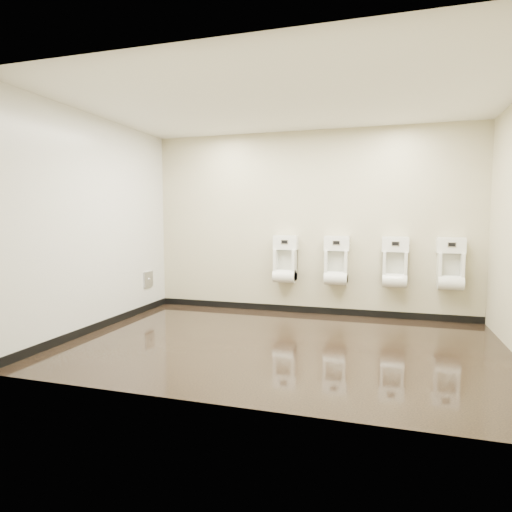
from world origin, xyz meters
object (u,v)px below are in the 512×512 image
at_px(access_panel, 148,279).
at_px(urinal_3, 450,268).
at_px(urinal_0, 285,263).
at_px(urinal_1, 336,264).
at_px(urinal_2, 395,266).

distance_m(access_panel, urinal_3, 4.52).
height_order(urinal_0, urinal_3, same).
distance_m(urinal_0, urinal_3, 2.35).
xyz_separation_m(urinal_1, urinal_3, (1.57, 0.00, 0.00)).
bearing_deg(access_panel, urinal_2, 6.44).
distance_m(urinal_0, urinal_2, 1.61).
relative_size(urinal_0, urinal_1, 1.00).
bearing_deg(urinal_2, urinal_3, 0.00).
bearing_deg(urinal_0, urinal_1, 0.00).
distance_m(urinal_2, urinal_3, 0.74).
distance_m(access_panel, urinal_2, 3.79).
height_order(urinal_0, urinal_1, same).
relative_size(urinal_1, urinal_3, 1.00).
distance_m(access_panel, urinal_1, 2.97).
xyz_separation_m(urinal_0, urinal_3, (2.35, 0.00, 0.00)).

